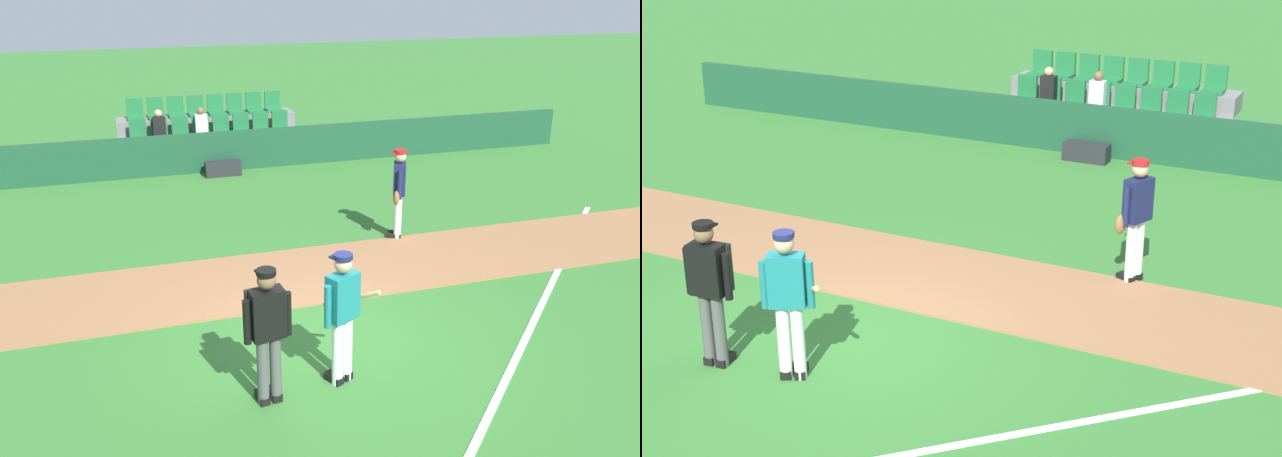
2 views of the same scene
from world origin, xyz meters
TOP-DOWN VIEW (x-y plane):
  - ground_plane at (0.00, 0.00)m, footprint 80.00×80.00m
  - infield_dirt_path at (0.00, 2.22)m, footprint 28.00×2.23m
  - foul_line_chalk at (3.00, -0.50)m, footprint 8.63×8.48m
  - dugout_fence at (0.00, 9.03)m, footprint 20.00×0.16m
  - stadium_bleachers at (-0.01, 10.48)m, footprint 5.00×2.10m
  - batter_teal_jersey at (-0.07, -0.93)m, footprint 0.74×0.70m
  - umpire_home_plate at (-1.05, -1.07)m, footprint 0.59×0.34m
  - runner_navy_jersey at (2.55, 3.35)m, footprint 0.42×0.62m
  - equipment_bag at (0.02, 8.58)m, footprint 0.90×0.36m

SIDE VIEW (x-z plane):
  - ground_plane at x=0.00m, z-range 0.00..0.00m
  - foul_line_chalk at x=3.00m, z-range 0.00..0.01m
  - infield_dirt_path at x=0.00m, z-range 0.00..0.03m
  - equipment_bag at x=0.02m, z-range 0.00..0.36m
  - stadium_bleachers at x=-0.01m, z-range -0.34..1.31m
  - dugout_fence at x=0.00m, z-range 0.00..1.03m
  - runner_navy_jersey at x=2.55m, z-range 0.08..1.84m
  - batter_teal_jersey at x=-0.07m, z-range 0.09..1.85m
  - umpire_home_plate at x=-1.05m, z-range 0.12..1.88m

